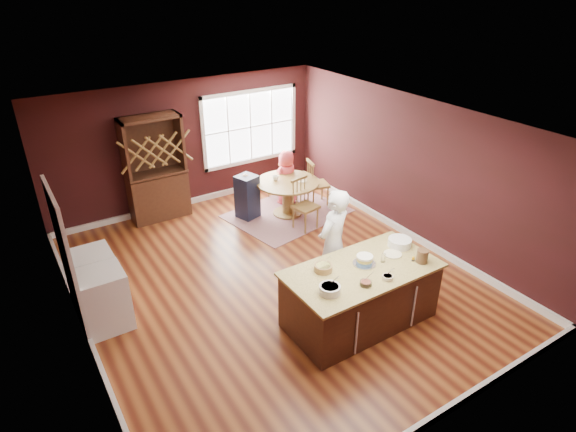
% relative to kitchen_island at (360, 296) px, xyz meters
% --- Properties ---
extents(room_shell, '(7.00, 7.00, 7.00)m').
position_rel_kitchen_island_xyz_m(room_shell, '(-0.52, 1.60, 0.91)').
color(room_shell, brown).
rests_on(room_shell, ground).
extents(window, '(2.36, 0.10, 1.66)m').
position_rel_kitchen_island_xyz_m(window, '(0.98, 5.07, 1.06)').
color(window, white).
rests_on(window, room_shell).
extents(doorway, '(0.08, 1.26, 2.13)m').
position_rel_kitchen_island_xyz_m(doorway, '(-3.49, 2.20, 0.59)').
color(doorway, white).
rests_on(doorway, room_shell).
extents(kitchen_island, '(2.21, 1.16, 0.92)m').
position_rel_kitchen_island_xyz_m(kitchen_island, '(0.00, 0.00, 0.00)').
color(kitchen_island, '#452918').
rests_on(kitchen_island, ground).
extents(dining_table, '(1.31, 1.31, 0.75)m').
position_rel_kitchen_island_xyz_m(dining_table, '(0.98, 3.50, 0.10)').
color(dining_table, brown).
rests_on(dining_table, ground).
extents(baker, '(0.77, 0.63, 1.81)m').
position_rel_kitchen_island_xyz_m(baker, '(0.07, 0.78, 0.47)').
color(baker, silver).
rests_on(baker, ground).
extents(layer_cake, '(0.33, 0.33, 0.13)m').
position_rel_kitchen_island_xyz_m(layer_cake, '(0.10, 0.08, 0.55)').
color(layer_cake, white).
rests_on(layer_cake, kitchen_island).
extents(bowl_blue, '(0.28, 0.28, 0.11)m').
position_rel_kitchen_island_xyz_m(bowl_blue, '(-0.73, -0.21, 0.54)').
color(bowl_blue, silver).
rests_on(bowl_blue, kitchen_island).
extents(bowl_yellow, '(0.26, 0.26, 0.10)m').
position_rel_kitchen_island_xyz_m(bowl_yellow, '(-0.50, 0.25, 0.53)').
color(bowl_yellow, olive).
rests_on(bowl_yellow, kitchen_island).
extents(bowl_pink, '(0.17, 0.17, 0.06)m').
position_rel_kitchen_island_xyz_m(bowl_pink, '(-0.22, -0.33, 0.51)').
color(bowl_pink, white).
rests_on(bowl_pink, kitchen_island).
extents(bowl_olive, '(0.15, 0.15, 0.06)m').
position_rel_kitchen_island_xyz_m(bowl_olive, '(0.12, -0.38, 0.51)').
color(bowl_olive, beige).
rests_on(bowl_olive, kitchen_island).
extents(drinking_glass, '(0.07, 0.07, 0.13)m').
position_rel_kitchen_island_xyz_m(drinking_glass, '(0.36, -0.02, 0.55)').
color(drinking_glass, silver).
rests_on(drinking_glass, kitchen_island).
extents(dinner_plate, '(0.27, 0.27, 0.02)m').
position_rel_kitchen_island_xyz_m(dinner_plate, '(0.61, 0.04, 0.49)').
color(dinner_plate, '#F8E5BD').
rests_on(dinner_plate, kitchen_island).
extents(white_tub, '(0.35, 0.35, 0.12)m').
position_rel_kitchen_island_xyz_m(white_tub, '(0.87, 0.17, 0.54)').
color(white_tub, beige).
rests_on(white_tub, kitchen_island).
extents(stoneware_crock, '(0.17, 0.17, 0.20)m').
position_rel_kitchen_island_xyz_m(stoneware_crock, '(0.82, -0.33, 0.58)').
color(stoneware_crock, brown).
rests_on(stoneware_crock, kitchen_island).
extents(toy_figurine, '(0.05, 0.05, 0.08)m').
position_rel_kitchen_island_xyz_m(toy_figurine, '(0.74, -0.24, 0.52)').
color(toy_figurine, '#E5A208').
rests_on(toy_figurine, kitchen_island).
extents(rug, '(2.63, 2.20, 0.01)m').
position_rel_kitchen_island_xyz_m(rug, '(0.98, 3.50, -0.43)').
color(rug, brown).
rests_on(rug, ground).
extents(chair_east, '(0.51, 0.53, 1.04)m').
position_rel_kitchen_island_xyz_m(chair_east, '(1.80, 3.55, 0.08)').
color(chair_east, brown).
rests_on(chair_east, ground).
extents(chair_south, '(0.52, 0.50, 1.06)m').
position_rel_kitchen_island_xyz_m(chair_south, '(0.93, 2.77, 0.09)').
color(chair_south, olive).
rests_on(chair_south, ground).
extents(chair_north, '(0.49, 0.49, 0.91)m').
position_rel_kitchen_island_xyz_m(chair_north, '(1.25, 4.36, 0.01)').
color(chair_north, '#9A5A25').
rests_on(chair_north, ground).
extents(seated_woman, '(0.67, 0.52, 1.22)m').
position_rel_kitchen_island_xyz_m(seated_woman, '(1.24, 3.95, 0.17)').
color(seated_woman, '#CD3A43').
rests_on(seated_woman, ground).
extents(high_chair, '(0.49, 0.49, 0.96)m').
position_rel_kitchen_island_xyz_m(high_chair, '(0.20, 3.84, 0.04)').
color(high_chair, black).
rests_on(high_chair, ground).
extents(toddler, '(0.18, 0.14, 0.26)m').
position_rel_kitchen_island_xyz_m(toddler, '(0.23, 3.85, 0.37)').
color(toddler, '#8CA5BF').
rests_on(toddler, high_chair).
extents(table_plate, '(0.22, 0.22, 0.02)m').
position_rel_kitchen_island_xyz_m(table_plate, '(1.23, 3.36, 0.32)').
color(table_plate, beige).
rests_on(table_plate, dining_table).
extents(table_cup, '(0.15, 0.15, 0.10)m').
position_rel_kitchen_island_xyz_m(table_cup, '(0.80, 3.69, 0.36)').
color(table_cup, white).
rests_on(table_cup, dining_table).
extents(hutch, '(1.18, 0.49, 2.16)m').
position_rel_kitchen_island_xyz_m(hutch, '(-1.33, 4.82, 0.64)').
color(hutch, black).
rests_on(hutch, ground).
extents(washer, '(0.63, 0.61, 0.92)m').
position_rel_kitchen_island_xyz_m(washer, '(-3.16, 1.88, 0.02)').
color(washer, white).
rests_on(washer, ground).
extents(dryer, '(0.62, 0.60, 0.90)m').
position_rel_kitchen_island_xyz_m(dryer, '(-3.16, 2.52, 0.01)').
color(dryer, silver).
rests_on(dryer, ground).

